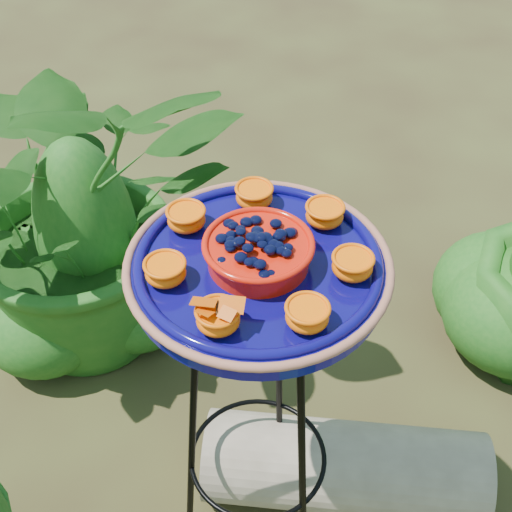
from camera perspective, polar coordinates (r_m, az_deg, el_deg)
name	(u,v)px	position (r m, az deg, el deg)	size (l,w,h in m)	color
tripod_stand	(258,397)	(1.45, 0.15, -11.24)	(0.37, 0.37, 0.84)	black
feeder_dish	(258,264)	(1.17, 0.18, -0.62)	(0.51, 0.51, 0.10)	#0A0755
driftwood_log	(344,467)	(1.84, 7.04, -16.41)	(0.23, 0.23, 0.68)	tan
shrub_back_left	(81,204)	(1.99, -13.83, 4.08)	(0.86, 0.75, 0.96)	#184F15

